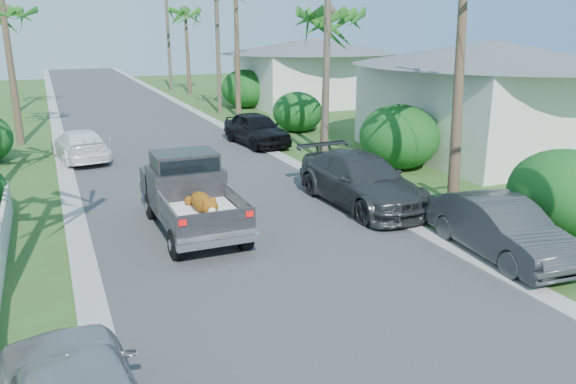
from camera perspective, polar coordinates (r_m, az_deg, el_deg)
name	(u,v)px	position (r m, az deg, el deg)	size (l,w,h in m)	color
ground	(376,354)	(10.02, 8.94, -15.92)	(120.00, 120.00, 0.00)	#375720
road	(140,126)	(32.87, -14.84, 6.49)	(8.00, 100.00, 0.02)	#38383A
curb_left	(58,131)	(32.53, -22.37, 5.74)	(0.60, 100.00, 0.06)	#A5A39E
curb_right	(214,121)	(33.74, -7.58, 7.17)	(0.60, 100.00, 0.06)	#A5A39E
pickup_truck	(188,191)	(15.66, -10.09, 0.10)	(1.98, 5.12, 2.06)	black
parked_car_rn	(501,228)	(14.40, 20.80, -3.49)	(1.48, 4.25, 1.40)	#2F3134
parked_car_rm	(361,181)	(17.47, 7.44, 1.13)	(2.18, 5.37, 1.56)	#292C2E
parked_car_rf	(256,129)	(26.51, -3.24, 6.39)	(1.79, 4.44, 1.51)	black
parked_car_lf	(80,145)	(24.92, -20.39, 4.48)	(1.79, 4.41, 1.28)	white
palm_l_d	(4,9)	(41.15, -26.92, 16.21)	(4.40, 4.40, 7.70)	brown
palm_r_b	(327,12)	(24.82, 3.99, 17.75)	(4.40, 4.40, 7.20)	brown
palm_r_d	(185,10)	(48.43, -10.38, 17.75)	(4.40, 4.40, 8.00)	brown
shrub_r_a	(566,193)	(16.43, 26.37, -0.10)	(2.80, 3.08, 2.30)	#124014
shrub_r_b	(399,137)	(22.35, 11.21, 5.53)	(3.00, 3.30, 2.50)	#124014
shrub_r_c	(297,112)	(30.01, 0.96, 8.15)	(2.60, 2.86, 2.10)	#124014
shrub_r_d	(245,89)	(39.41, -4.42, 10.42)	(3.20, 3.52, 2.60)	#124014
house_right_near	(488,102)	(26.21, 19.64, 8.60)	(8.00, 9.00, 4.80)	silver
house_right_far	(310,74)	(41.22, 2.28, 11.86)	(9.00, 8.00, 4.60)	silver
utility_pole_b	(327,47)	(22.58, 3.97, 14.47)	(1.60, 0.26, 9.00)	brown
utility_pole_c	(218,40)	(36.58, -7.16, 15.08)	(1.60, 0.26, 9.00)	brown
utility_pole_d	(168,37)	(51.14, -12.07, 15.17)	(1.60, 0.26, 9.00)	brown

